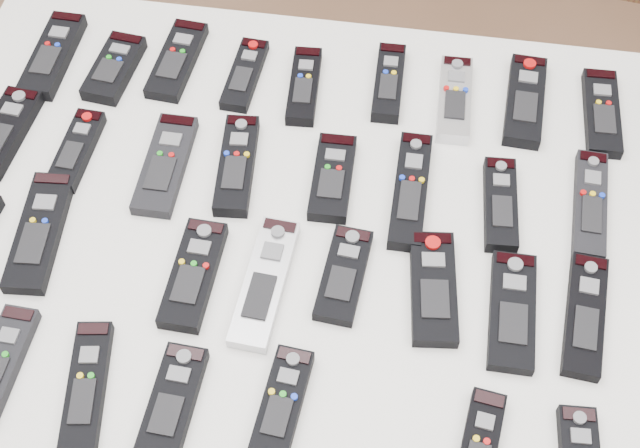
# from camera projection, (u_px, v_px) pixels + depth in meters

# --- Properties ---
(table) EXTENTS (1.25, 0.88, 0.78)m
(table) POSITION_uv_depth(u_px,v_px,m) (320.00, 253.00, 1.34)
(table) COLOR white
(table) RESTS_ON ground
(remote_0) EXTENTS (0.06, 0.18, 0.02)m
(remote_0) POSITION_uv_depth(u_px,v_px,m) (53.00, 55.00, 1.48)
(remote_0) COLOR black
(remote_0) RESTS_ON table
(remote_1) EXTENTS (0.07, 0.15, 0.02)m
(remote_1) POSITION_uv_depth(u_px,v_px,m) (114.00, 68.00, 1.46)
(remote_1) COLOR black
(remote_1) RESTS_ON table
(remote_2) EXTENTS (0.07, 0.17, 0.02)m
(remote_2) POSITION_uv_depth(u_px,v_px,m) (177.00, 60.00, 1.47)
(remote_2) COLOR black
(remote_2) RESTS_ON table
(remote_3) EXTENTS (0.05, 0.15, 0.02)m
(remote_3) POSITION_uv_depth(u_px,v_px,m) (245.00, 75.00, 1.46)
(remote_3) COLOR black
(remote_3) RESTS_ON table
(remote_4) EXTENTS (0.05, 0.16, 0.02)m
(remote_4) POSITION_uv_depth(u_px,v_px,m) (304.00, 86.00, 1.44)
(remote_4) COLOR black
(remote_4) RESTS_ON table
(remote_5) EXTENTS (0.05, 0.16, 0.02)m
(remote_5) POSITION_uv_depth(u_px,v_px,m) (389.00, 83.00, 1.44)
(remote_5) COLOR black
(remote_5) RESTS_ON table
(remote_6) EXTENTS (0.05, 0.17, 0.02)m
(remote_6) POSITION_uv_depth(u_px,v_px,m) (455.00, 99.00, 1.42)
(remote_6) COLOR #B7B7BC
(remote_6) RESTS_ON table
(remote_7) EXTENTS (0.07, 0.18, 0.02)m
(remote_7) POSITION_uv_depth(u_px,v_px,m) (525.00, 101.00, 1.42)
(remote_7) COLOR black
(remote_7) RESTS_ON table
(remote_8) EXTENTS (0.06, 0.17, 0.02)m
(remote_8) POSITION_uv_depth(u_px,v_px,m) (602.00, 113.00, 1.41)
(remote_8) COLOR black
(remote_8) RESTS_ON table
(remote_10) EXTENTS (0.07, 0.17, 0.02)m
(remote_10) POSITION_uv_depth(u_px,v_px,m) (4.00, 132.00, 1.38)
(remote_10) COLOR black
(remote_10) RESTS_ON table
(remote_11) EXTENTS (0.05, 0.15, 0.02)m
(remote_11) POSITION_uv_depth(u_px,v_px,m) (76.00, 150.00, 1.36)
(remote_11) COLOR black
(remote_11) RESTS_ON table
(remote_12) EXTENTS (0.06, 0.18, 0.02)m
(remote_12) POSITION_uv_depth(u_px,v_px,m) (165.00, 165.00, 1.35)
(remote_12) COLOR black
(remote_12) RESTS_ON table
(remote_13) EXTENTS (0.07, 0.18, 0.02)m
(remote_13) POSITION_uv_depth(u_px,v_px,m) (237.00, 165.00, 1.35)
(remote_13) COLOR black
(remote_13) RESTS_ON table
(remote_14) EXTENTS (0.06, 0.15, 0.02)m
(remote_14) POSITION_uv_depth(u_px,v_px,m) (333.00, 178.00, 1.33)
(remote_14) COLOR black
(remote_14) RESTS_ON table
(remote_15) EXTENTS (0.05, 0.20, 0.02)m
(remote_15) POSITION_uv_depth(u_px,v_px,m) (410.00, 191.00, 1.32)
(remote_15) COLOR black
(remote_15) RESTS_ON table
(remote_16) EXTENTS (0.06, 0.16, 0.02)m
(remote_16) POSITION_uv_depth(u_px,v_px,m) (500.00, 204.00, 1.30)
(remote_16) COLOR black
(remote_16) RESTS_ON table
(remote_17) EXTENTS (0.05, 0.19, 0.02)m
(remote_17) POSITION_uv_depth(u_px,v_px,m) (590.00, 205.00, 1.31)
(remote_17) COLOR black
(remote_17) RESTS_ON table
(remote_20) EXTENTS (0.08, 0.20, 0.02)m
(remote_20) POSITION_uv_depth(u_px,v_px,m) (40.00, 232.00, 1.28)
(remote_20) COLOR black
(remote_20) RESTS_ON table
(remote_21) EXTENTS (0.06, 0.17, 0.02)m
(remote_21) POSITION_uv_depth(u_px,v_px,m) (193.00, 275.00, 1.24)
(remote_21) COLOR black
(remote_21) RESTS_ON table
(remote_22) EXTENTS (0.07, 0.21, 0.02)m
(remote_22) POSITION_uv_depth(u_px,v_px,m) (265.00, 283.00, 1.23)
(remote_22) COLOR #B7B7BC
(remote_22) RESTS_ON table
(remote_23) EXTENTS (0.07, 0.15, 0.02)m
(remote_23) POSITION_uv_depth(u_px,v_px,m) (344.00, 275.00, 1.24)
(remote_23) COLOR black
(remote_23) RESTS_ON table
(remote_24) EXTENTS (0.08, 0.18, 0.02)m
(remote_24) POSITION_uv_depth(u_px,v_px,m) (433.00, 288.00, 1.22)
(remote_24) COLOR black
(remote_24) RESTS_ON table
(remote_25) EXTENTS (0.06, 0.18, 0.02)m
(remote_25) POSITION_uv_depth(u_px,v_px,m) (512.00, 311.00, 1.20)
(remote_25) COLOR black
(remote_25) RESTS_ON table
(remote_26) EXTENTS (0.07, 0.19, 0.02)m
(remote_26) POSITION_uv_depth(u_px,v_px,m) (585.00, 316.00, 1.20)
(remote_26) COLOR black
(remote_26) RESTS_ON table
(remote_29) EXTENTS (0.05, 0.16, 0.02)m
(remote_29) POSITION_uv_depth(u_px,v_px,m) (1.00, 364.00, 1.16)
(remote_29) COLOR black
(remote_29) RESTS_ON table
(remote_30) EXTENTS (0.07, 0.18, 0.02)m
(remote_30) POSITION_uv_depth(u_px,v_px,m) (87.00, 387.00, 1.14)
(remote_30) COLOR black
(remote_30) RESTS_ON table
(remote_31) EXTENTS (0.06, 0.16, 0.02)m
(remote_31) POSITION_uv_depth(u_px,v_px,m) (172.00, 403.00, 1.13)
(remote_31) COLOR black
(remote_31) RESTS_ON table
(remote_32) EXTENTS (0.06, 0.16, 0.02)m
(remote_32) POSITION_uv_depth(u_px,v_px,m) (282.00, 404.00, 1.13)
(remote_32) COLOR black
(remote_32) RESTS_ON table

